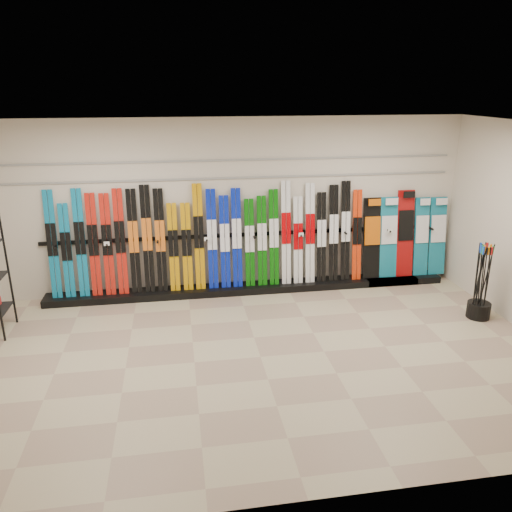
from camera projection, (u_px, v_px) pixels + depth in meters
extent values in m
plane|color=gray|center=(261.00, 357.00, 6.74)|extent=(8.00, 8.00, 0.00)
plane|color=beige|center=(236.00, 207.00, 8.59)|extent=(8.00, 0.00, 8.00)
plane|color=silver|center=(261.00, 129.00, 5.77)|extent=(8.00, 8.00, 0.00)
cube|color=black|center=(251.00, 288.00, 8.88)|extent=(8.00, 0.40, 0.12)
cube|color=#0D6F99|center=(52.00, 245.00, 8.14)|extent=(0.17, 0.25, 1.79)
cube|color=#0D6F99|center=(67.00, 251.00, 8.19)|extent=(0.17, 0.22, 1.56)
cube|color=#0D6F99|center=(80.00, 243.00, 8.20)|extent=(0.17, 0.25, 1.79)
cube|color=red|center=(94.00, 245.00, 8.24)|extent=(0.17, 0.24, 1.71)
cube|color=red|center=(107.00, 245.00, 8.28)|extent=(0.17, 0.24, 1.70)
cube|color=red|center=(120.00, 242.00, 8.30)|extent=(0.17, 0.24, 1.77)
cube|color=black|center=(134.00, 242.00, 8.34)|extent=(0.17, 0.24, 1.76)
cube|color=black|center=(147.00, 240.00, 8.37)|extent=(0.17, 0.25, 1.82)
cube|color=black|center=(160.00, 241.00, 8.41)|extent=(0.17, 0.24, 1.75)
cube|color=#C38707|center=(173.00, 248.00, 8.46)|extent=(0.17, 0.21, 1.50)
cube|color=#C38707|center=(187.00, 247.00, 8.50)|extent=(0.17, 0.21, 1.50)
cube|color=#C38707|center=(199.00, 237.00, 8.50)|extent=(0.17, 0.25, 1.81)
cube|color=#091EAA|center=(212.00, 239.00, 8.54)|extent=(0.17, 0.24, 1.72)
cube|color=#091EAA|center=(225.00, 242.00, 8.59)|extent=(0.17, 0.22, 1.60)
cube|color=#091EAA|center=(237.00, 238.00, 8.61)|extent=(0.17, 0.24, 1.72)
cube|color=#095A08|center=(250.00, 243.00, 8.66)|extent=(0.17, 0.21, 1.53)
cube|color=#095A08|center=(262.00, 241.00, 8.69)|extent=(0.17, 0.22, 1.57)
cube|color=#095A08|center=(274.00, 238.00, 8.71)|extent=(0.17, 0.23, 1.68)
cube|color=silver|center=(286.00, 233.00, 8.73)|extent=(0.17, 0.25, 1.82)
cube|color=silver|center=(298.00, 240.00, 8.79)|extent=(0.17, 0.21, 1.54)
cube|color=silver|center=(310.00, 234.00, 8.80)|extent=(0.17, 0.24, 1.76)
cube|color=black|center=(321.00, 238.00, 8.85)|extent=(0.17, 0.22, 1.60)
cube|color=black|center=(334.00, 234.00, 8.87)|extent=(0.17, 0.24, 1.72)
cube|color=black|center=(345.00, 231.00, 8.90)|extent=(0.17, 0.25, 1.78)
cube|color=red|center=(357.00, 235.00, 8.95)|extent=(0.17, 0.23, 1.62)
cube|color=black|center=(372.00, 238.00, 9.03)|extent=(0.33, 0.23, 1.47)
cube|color=#14728C|center=(388.00, 238.00, 9.08)|extent=(0.33, 0.23, 1.47)
cube|color=#990C0C|center=(405.00, 234.00, 9.12)|extent=(0.32, 0.24, 1.58)
cube|color=#14728C|center=(421.00, 237.00, 9.18)|extent=(0.27, 0.22, 1.44)
cube|color=#14728C|center=(437.00, 236.00, 9.23)|extent=(0.32, 0.22, 1.43)
cylinder|color=black|center=(478.00, 310.00, 7.86)|extent=(0.35, 0.35, 0.25)
cylinder|color=black|center=(486.00, 284.00, 7.60)|extent=(0.07, 0.03, 1.18)
cylinder|color=black|center=(480.00, 282.00, 7.69)|extent=(0.03, 0.16, 1.17)
cylinder|color=black|center=(476.00, 282.00, 7.69)|extent=(0.03, 0.03, 1.18)
cylinder|color=black|center=(487.00, 283.00, 7.64)|extent=(0.04, 0.05, 1.18)
cylinder|color=black|center=(482.00, 279.00, 7.80)|extent=(0.03, 0.09, 1.18)
cylinder|color=black|center=(483.00, 284.00, 7.60)|extent=(0.07, 0.04, 1.18)
cylinder|color=black|center=(476.00, 279.00, 7.80)|extent=(0.04, 0.05, 1.18)
cylinder|color=black|center=(478.00, 281.00, 7.71)|extent=(0.11, 0.04, 1.18)
cylinder|color=black|center=(479.00, 281.00, 7.72)|extent=(0.04, 0.07, 1.18)
cylinder|color=black|center=(485.00, 281.00, 7.73)|extent=(0.16, 0.03, 1.17)
cylinder|color=black|center=(478.00, 283.00, 7.62)|extent=(0.04, 0.03, 1.18)
cylinder|color=black|center=(478.00, 283.00, 7.63)|extent=(0.11, 0.06, 1.18)
cube|color=gray|center=(236.00, 178.00, 8.41)|extent=(7.60, 0.02, 0.03)
cube|color=gray|center=(236.00, 160.00, 8.31)|extent=(7.60, 0.02, 0.03)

